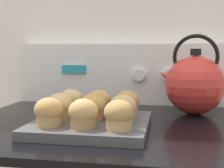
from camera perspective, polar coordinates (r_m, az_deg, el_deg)
name	(u,v)px	position (r m, az deg, el deg)	size (l,w,h in m)	color
wall_back	(124,26)	(1.19, 2.12, 10.56)	(8.00, 0.05, 2.40)	white
control_panel	(122,74)	(1.14, 1.77, 1.89)	(0.75, 0.07, 0.22)	white
muffin_pan	(92,124)	(0.77, -3.75, -7.39)	(0.28, 0.28, 0.02)	#4C4C51
muffin_r0_c0	(49,112)	(0.72, -11.48, -5.10)	(0.07, 0.07, 0.06)	tan
muffin_r0_c1	(83,114)	(0.69, -5.29, -5.46)	(0.07, 0.07, 0.06)	#A37A4C
muffin_r0_c2	(119,115)	(0.67, 1.27, -5.76)	(0.07, 0.07, 0.06)	tan
muffin_r1_c0	(60,107)	(0.79, -9.55, -4.09)	(0.07, 0.07, 0.06)	tan
muffin_r1_c1	(93,107)	(0.77, -3.53, -4.29)	(0.07, 0.07, 0.06)	#A37A4C
muffin_r1_c2	(123,108)	(0.75, 2.01, -4.49)	(0.07, 0.07, 0.06)	tan
muffin_r2_c0	(71,101)	(0.86, -7.47, -3.16)	(0.07, 0.07, 0.06)	#A37A4C
muffin_r2_c1	(99,102)	(0.84, -2.36, -3.37)	(0.07, 0.07, 0.06)	olive
muffin_r2_c2	(127,103)	(0.83, 2.84, -3.50)	(0.07, 0.07, 0.06)	tan
tea_kettle	(194,84)	(0.97, 14.84, 0.03)	(0.21, 0.18, 0.24)	red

